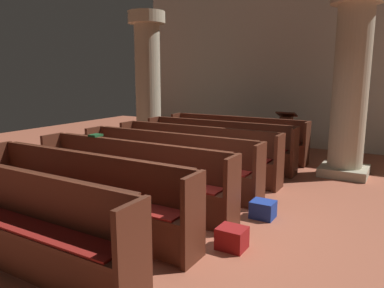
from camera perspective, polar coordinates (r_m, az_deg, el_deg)
The scene contains 15 objects.
ground_plane at distance 5.31m, azimuth -0.06°, elevation -11.40°, with size 19.20×19.20×0.00m, color #AD5B42.
back_wall at distance 10.62m, azimuth 17.21°, elevation 11.62°, with size 10.00×0.16×4.50m, color beige.
pew_row_0 at distance 9.00m, azimuth 6.83°, elevation 1.21°, with size 3.47×0.47×0.99m.
pew_row_1 at distance 8.11m, azimuth 4.01°, elevation 0.22°, with size 3.47×0.46×0.99m.
pew_row_2 at distance 7.26m, azimuth 0.51°, elevation -1.02°, with size 3.47×0.46×0.99m.
pew_row_3 at distance 6.44m, azimuth -3.90°, elevation -2.57°, with size 3.47×0.47×0.99m.
pew_row_4 at distance 5.67m, azimuth -9.56°, elevation -4.52°, with size 3.47×0.46×0.99m.
pew_row_5 at distance 4.99m, azimuth -16.92°, elevation -6.99°, with size 3.47×0.46×0.99m.
pew_row_6 at distance 4.42m, azimuth -26.50°, elevation -9.98°, with size 3.47×0.47×0.99m.
pillar_aisle_side at distance 7.81m, azimuth 23.50°, elevation 8.94°, with size 0.97×0.97×3.61m.
pillar_far_side at distance 10.00m, azimuth -6.88°, elevation 9.95°, with size 0.97×0.97×3.61m.
lectern at distance 9.73m, azimuth 14.36°, elevation 1.25°, with size 0.48×0.45×1.08m.
hymn_book at distance 6.29m, azimuth -14.77°, elevation 1.30°, with size 0.16×0.20×0.04m, color #194723.
kneeler_box_blue at distance 5.37m, azimuth 10.98°, elevation -9.96°, with size 0.33×0.29×0.24m, color navy.
kneeler_box_red at distance 4.43m, azimuth 6.23°, elevation -14.34°, with size 0.33×0.28×0.26m, color maroon.
Camera 1 is at (2.50, -4.24, 2.00)m, focal length 34.28 mm.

